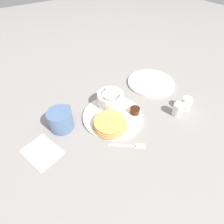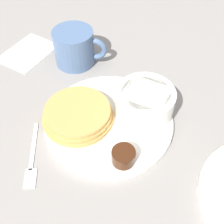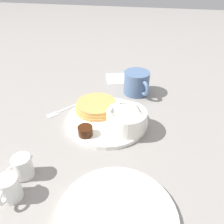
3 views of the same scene
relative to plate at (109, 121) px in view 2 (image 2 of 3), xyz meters
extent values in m
plane|color=gray|center=(0.00, 0.00, -0.01)|extent=(4.00, 4.00, 0.00)
cylinder|color=white|center=(0.00, 0.00, 0.00)|extent=(0.25, 0.25, 0.01)
cylinder|color=tan|center=(-0.04, 0.04, 0.01)|extent=(0.14, 0.14, 0.01)
cylinder|color=tan|center=(-0.04, 0.04, 0.02)|extent=(0.13, 0.13, 0.01)
cylinder|color=tan|center=(-0.04, 0.04, 0.03)|extent=(0.13, 0.13, 0.01)
cylinder|color=white|center=(0.06, -0.03, 0.03)|extent=(0.11, 0.11, 0.06)
cylinder|color=white|center=(0.06, -0.03, 0.06)|extent=(0.09, 0.09, 0.01)
cylinder|color=#38190A|center=(-0.04, -0.08, 0.02)|extent=(0.04, 0.04, 0.03)
cylinder|color=white|center=(0.07, -0.05, 0.02)|extent=(0.05, 0.05, 0.02)
sphere|color=white|center=(0.07, -0.05, 0.03)|extent=(0.03, 0.03, 0.03)
cylinder|color=slate|center=(0.07, 0.20, 0.04)|extent=(0.09, 0.09, 0.08)
torus|color=slate|center=(0.10, 0.16, 0.04)|extent=(0.04, 0.05, 0.06)
cube|color=silver|center=(-0.14, 0.05, 0.00)|extent=(0.07, 0.09, 0.00)
cube|color=silver|center=(-0.18, 0.00, 0.00)|extent=(0.04, 0.04, 0.00)
cube|color=white|center=(0.00, 0.30, 0.00)|extent=(0.15, 0.13, 0.00)
camera|label=1|loc=(-0.42, 0.29, 0.54)|focal=28.00mm
camera|label=2|loc=(-0.23, -0.26, 0.43)|focal=45.00mm
camera|label=3|loc=(0.12, -0.52, 0.41)|focal=35.00mm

